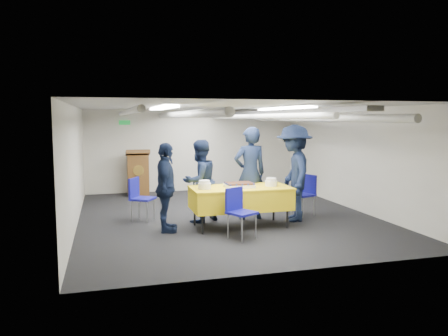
% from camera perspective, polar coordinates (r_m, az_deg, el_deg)
% --- Properties ---
extents(ground, '(7.00, 7.00, 0.00)m').
position_cam_1_polar(ground, '(9.33, 0.21, -6.27)').
color(ground, black).
rests_on(ground, ground).
extents(room_shell, '(6.00, 7.00, 2.30)m').
position_cam_1_polar(room_shell, '(9.52, 0.10, 4.99)').
color(room_shell, beige).
rests_on(room_shell, ground).
extents(serving_table, '(1.88, 0.94, 0.77)m').
position_cam_1_polar(serving_table, '(8.31, 2.16, -3.92)').
color(serving_table, black).
rests_on(serving_table, ground).
extents(sheet_cake, '(0.53, 0.41, 0.09)m').
position_cam_1_polar(sheet_cake, '(8.23, 2.01, -2.22)').
color(sheet_cake, white).
rests_on(sheet_cake, serving_table).
extents(plate_stack_left, '(0.24, 0.24, 0.16)m').
position_cam_1_polar(plate_stack_left, '(8.04, -2.56, -2.23)').
color(plate_stack_left, white).
rests_on(plate_stack_left, serving_table).
extents(plate_stack_right, '(0.24, 0.24, 0.16)m').
position_cam_1_polar(plate_stack_right, '(8.42, 6.17, -1.87)').
color(plate_stack_right, white).
rests_on(plate_stack_right, serving_table).
extents(podium, '(0.62, 0.53, 1.25)m').
position_cam_1_polar(podium, '(11.93, -11.17, -0.60)').
color(podium, brown).
rests_on(podium, ground).
extents(chair_near, '(0.57, 0.57, 0.87)m').
position_cam_1_polar(chair_near, '(7.57, 1.90, -5.17)').
color(chair_near, gray).
rests_on(chair_near, ground).
extents(chair_right, '(0.54, 0.54, 0.87)m').
position_cam_1_polar(chair_right, '(9.47, 10.60, -2.92)').
color(chair_right, gray).
rests_on(chair_right, ground).
extents(chair_left, '(0.58, 0.58, 0.87)m').
position_cam_1_polar(chair_left, '(8.99, -11.07, -3.42)').
color(chair_left, gray).
rests_on(chair_left, ground).
extents(sailor_a, '(0.72, 0.49, 1.89)m').
position_cam_1_polar(sailor_a, '(8.92, 3.41, -0.70)').
color(sailor_a, black).
rests_on(sailor_a, ground).
extents(sailor_b, '(1.00, 0.94, 1.64)m').
position_cam_1_polar(sailor_b, '(8.69, -3.20, -1.71)').
color(sailor_b, black).
rests_on(sailor_b, ground).
extents(sailor_c, '(0.57, 1.01, 1.63)m').
position_cam_1_polar(sailor_c, '(7.97, -7.60, -2.56)').
color(sailor_c, black).
rests_on(sailor_c, ground).
extents(sailor_d, '(1.00, 1.39, 1.94)m').
position_cam_1_polar(sailor_d, '(8.89, 9.13, -0.64)').
color(sailor_d, black).
rests_on(sailor_d, ground).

